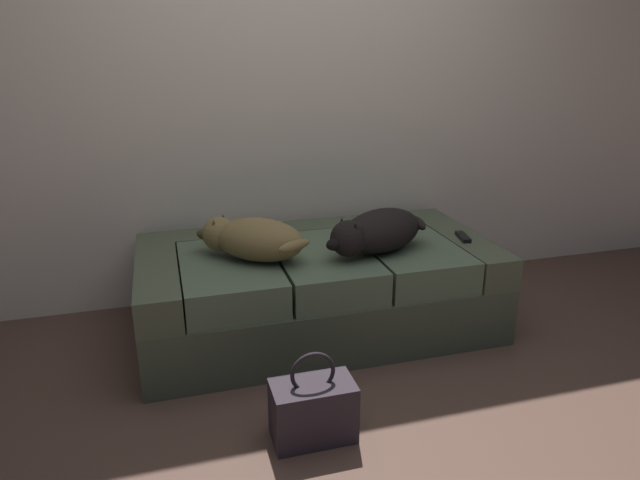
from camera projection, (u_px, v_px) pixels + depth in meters
ground_plane at (387, 443)px, 2.18m from camera, size 10.00×10.00×0.00m
back_wall at (289, 55)px, 3.15m from camera, size 6.40×0.10×2.80m
couch at (317, 287)px, 3.01m from camera, size 1.82×0.94×0.47m
dog_tan at (252, 239)px, 2.72m from camera, size 0.55×0.47×0.21m
dog_dark at (376, 232)px, 2.81m from camera, size 0.61×0.43×0.22m
tv_remote at (463, 237)px, 3.03m from camera, size 0.07×0.16×0.02m
handbag at (313, 410)px, 2.18m from camera, size 0.32×0.18×0.38m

